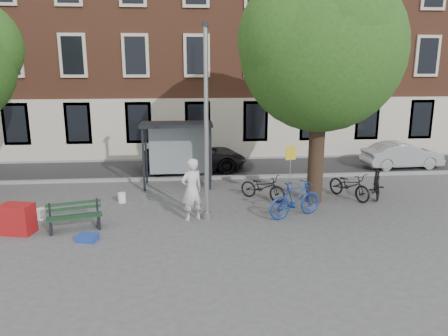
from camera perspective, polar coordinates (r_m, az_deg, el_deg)
ground at (r=14.32m, az=-2.20°, el=-6.66°), size 90.00×90.00×0.00m
road at (r=21.02m, az=-3.21°, el=-0.06°), size 40.00×4.00×0.01m
curb_near at (r=19.07m, az=-3.00°, el=-1.31°), size 40.00×0.25×0.12m
curb_far at (r=22.96m, az=-3.39°, el=1.25°), size 40.00×0.25×0.12m
building_row at (r=26.51m, az=-3.91°, el=17.97°), size 30.00×8.00×14.00m
lamppost at (r=13.61m, az=-2.31°, el=4.41°), size 0.28×0.35×6.11m
tree_right at (r=15.54m, az=12.83°, el=15.70°), size 5.76×5.60×8.20m
bus_shelter at (r=17.79m, az=-4.92°, el=3.71°), size 2.85×1.45×2.62m
painter at (r=13.95m, az=-4.22°, el=-2.83°), size 0.88×0.78×2.04m
bench at (r=14.06m, az=-18.92°, el=-6.16°), size 1.68×0.92×0.83m
bike_a at (r=16.19m, az=5.09°, el=-2.50°), size 1.83×1.65×0.97m
bike_b at (r=14.50m, az=9.33°, el=-4.03°), size 2.09×1.34×1.22m
bike_c at (r=16.93m, az=16.05°, el=-2.19°), size 1.48×2.02×1.01m
bike_d at (r=17.42m, az=19.33°, el=-1.85°), size 1.09×1.90×1.10m
car_dark at (r=20.59m, az=-3.82°, el=1.54°), size 4.88×2.34×1.34m
car_silver at (r=22.72m, az=22.26°, el=1.56°), size 3.85×1.59×1.24m
red_stand at (r=14.37m, az=-25.36°, el=-6.04°), size 1.01×0.78×0.90m
blue_crate at (r=13.18m, az=-17.41°, el=-8.67°), size 0.65×0.55×0.20m
bucket_a at (r=15.42m, az=-22.82°, el=-5.55°), size 0.28×0.28×0.36m
bucket_b at (r=15.61m, az=-23.78°, el=-5.42°), size 0.28×0.28×0.36m
bucket_c at (r=16.31m, az=-13.19°, el=-3.80°), size 0.37×0.37×0.36m
notice_sign at (r=15.46m, az=8.67°, el=0.85°), size 0.37×0.11×2.13m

